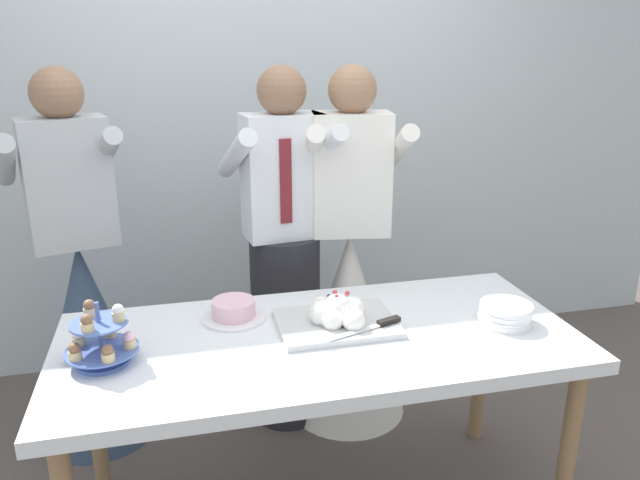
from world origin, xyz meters
TOP-DOWN VIEW (x-y plane):
  - rear_wall at (0.00, 1.46)m, footprint 5.20×0.10m
  - dessert_table at (0.00, 0.00)m, footprint 1.80×0.80m
  - cupcake_stand at (-0.72, -0.02)m, footprint 0.23×0.23m
  - main_cake_tray at (0.08, 0.05)m, footprint 0.43×0.32m
  - plate_stack at (0.68, -0.06)m, footprint 0.19×0.19m
  - round_cake at (-0.28, 0.21)m, footprint 0.24×0.24m
  - person_groom at (0.01, 0.71)m, footprint 0.51×0.54m
  - person_bride at (0.31, 0.68)m, footprint 0.56×0.56m
  - person_guest at (-0.88, 0.79)m, footprint 0.60×0.59m

SIDE VIEW (x-z plane):
  - person_bride at x=0.31m, z-range -0.25..1.41m
  - person_guest at x=-0.88m, z-range -0.25..1.41m
  - dessert_table at x=0.00m, z-range 0.31..1.09m
  - person_groom at x=0.01m, z-range -0.08..1.58m
  - round_cake at x=-0.28m, z-range 0.77..0.84m
  - plate_stack at x=0.68m, z-range 0.77..0.85m
  - main_cake_tray at x=0.08m, z-range 0.75..0.88m
  - cupcake_stand at x=-0.72m, z-range 0.75..0.96m
  - rear_wall at x=0.00m, z-range 0.00..2.90m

